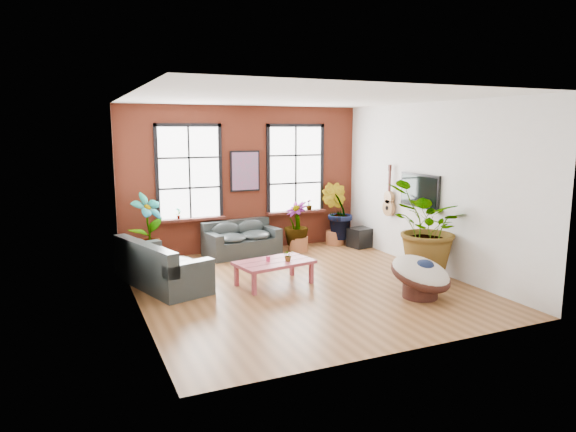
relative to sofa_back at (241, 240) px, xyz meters
name	(u,v)px	position (x,y,z in m)	size (l,w,h in m)	color
room	(298,194)	(0.26, -2.64, 1.38)	(6.04, 6.54, 3.54)	brown
sofa_back	(241,240)	(0.00, 0.00, 0.00)	(1.85, 1.11, 0.80)	#252D2D
sofa_left	(159,266)	(-2.21, -1.77, 0.04)	(1.55, 2.40, 0.88)	#252D2D
coffee_table	(274,264)	(-0.19, -2.54, 0.05)	(1.57, 1.07, 0.56)	#903440
papasan_chair	(421,275)	(1.89, -4.29, 0.05)	(1.41, 1.41, 0.80)	#391B14
poster	(245,171)	(0.26, 0.40, 1.59)	(0.74, 0.06, 0.98)	black
tv_wall_unit	(410,194)	(3.19, -2.19, 1.18)	(0.13, 1.86, 1.20)	black
media_box	(361,237)	(3.04, -0.46, -0.12)	(0.66, 0.58, 0.49)	black
pot_back_left	(151,256)	(-2.12, -0.07, -0.17)	(0.61, 0.61, 0.39)	#955431
pot_back_right	(335,237)	(2.59, 0.07, -0.18)	(0.61, 0.61, 0.36)	#955431
pot_right_wall	(427,269)	(2.72, -3.44, -0.15)	(0.66, 0.66, 0.42)	#955431
pot_mid	(298,244)	(1.39, -0.22, -0.19)	(0.49, 0.49, 0.35)	#955431
floor_plant_back_left	(148,226)	(-2.15, -0.10, 0.51)	(0.76, 0.52, 1.45)	#175416
floor_plant_back_right	(337,211)	(2.62, 0.05, 0.51)	(0.79, 0.64, 1.43)	#175416
floor_plant_right_wall	(428,227)	(2.71, -3.43, 0.69)	(1.60, 1.39, 1.78)	#175416
floor_plant_mid	(296,224)	(1.36, -0.18, 0.31)	(0.60, 0.60, 1.07)	#175416
table_plant	(288,255)	(0.06, -2.66, 0.22)	(0.21, 0.18, 0.23)	#175416
sill_plant_left	(178,213)	(-1.39, 0.34, 0.67)	(0.14, 0.10, 0.27)	#175416
sill_plant_right	(309,205)	(1.96, 0.34, 0.67)	(0.15, 0.15, 0.27)	#175416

